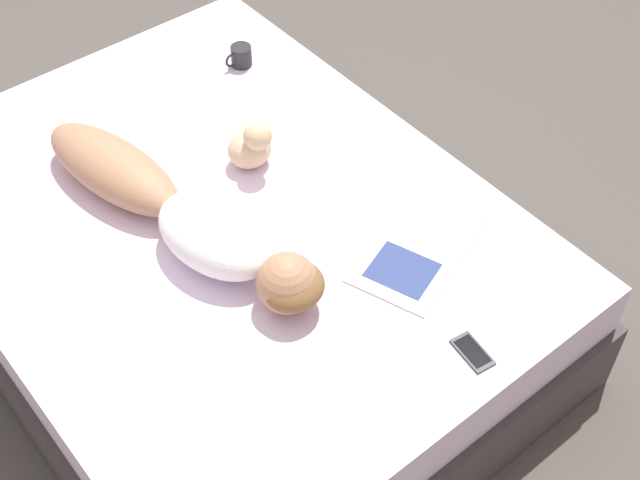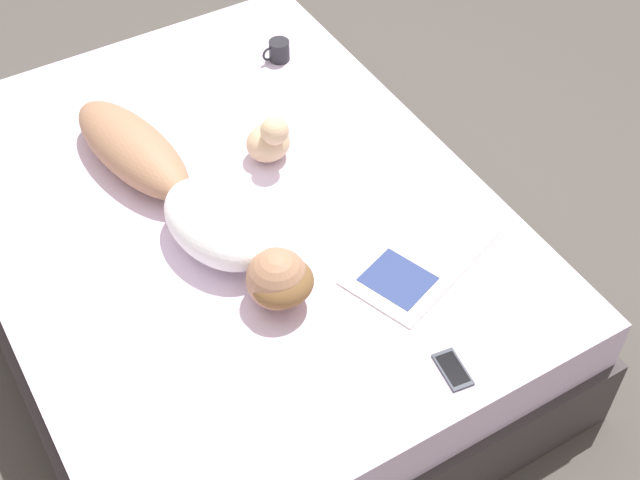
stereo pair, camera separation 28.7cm
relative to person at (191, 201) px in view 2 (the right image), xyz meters
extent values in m
plane|color=#4C4742|center=(-0.13, -0.01, -0.63)|extent=(12.00, 12.00, 0.00)
cube|color=#383333|center=(-0.13, -0.01, -0.47)|extent=(1.72, 2.25, 0.32)
cube|color=silver|center=(-0.13, -0.01, -0.20)|extent=(1.66, 2.19, 0.21)
ellipsoid|color=#A37556|center=(0.07, -0.35, -0.01)|extent=(0.34, 0.65, 0.18)
ellipsoid|color=white|center=(-0.03, 0.14, 0.00)|extent=(0.36, 0.49, 0.20)
ellipsoid|color=brown|center=(-0.09, 0.47, 0.01)|extent=(0.23, 0.22, 0.11)
sphere|color=#A37556|center=(-0.08, 0.44, 0.00)|extent=(0.20, 0.20, 0.20)
cube|color=silver|center=(-0.70, 0.48, -0.09)|extent=(0.35, 0.37, 0.01)
cube|color=silver|center=(-0.45, 0.58, -0.09)|extent=(0.35, 0.37, 0.01)
cube|color=navy|center=(-0.45, 0.58, -0.09)|extent=(0.23, 0.25, 0.00)
cylinder|color=#232328|center=(-0.69, -0.65, -0.05)|extent=(0.08, 0.08, 0.09)
cylinder|color=black|center=(-0.69, -0.65, -0.02)|extent=(0.07, 0.07, 0.01)
torus|color=#232328|center=(-0.65, -0.65, -0.05)|extent=(0.06, 0.01, 0.06)
cube|color=#333842|center=(-0.39, 0.94, -0.09)|extent=(0.09, 0.15, 0.01)
cube|color=black|center=(-0.39, 0.94, -0.09)|extent=(0.07, 0.12, 0.00)
ellipsoid|color=#D1B289|center=(-0.37, -0.15, -0.03)|extent=(0.16, 0.15, 0.14)
sphere|color=#D1B289|center=(-0.37, -0.10, 0.07)|extent=(0.10, 0.10, 0.10)
camera|label=1|loc=(0.94, 1.85, 2.10)|focal=50.00mm
camera|label=2|loc=(0.70, 2.02, 2.10)|focal=50.00mm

